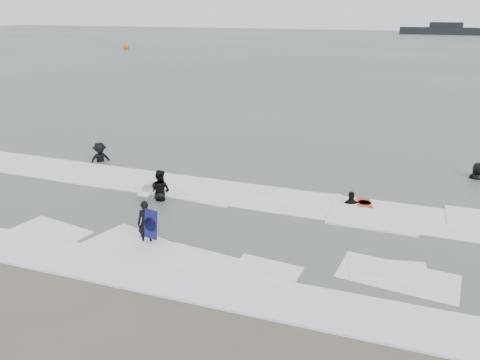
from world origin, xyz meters
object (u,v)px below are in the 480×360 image
(surfer_right_near, at_px, (351,205))
(vessel_horizon, at_px, (445,30))
(buoy, at_px, (126,47))
(surfer_centre, at_px, (147,244))
(surfer_breaker, at_px, (101,163))
(surfer_right_far, at_px, (477,180))
(surfer_wading, at_px, (161,200))

(surfer_right_near, relative_size, vessel_horizon, 0.07)
(buoy, relative_size, vessel_horizon, 0.07)
(surfer_centre, bearing_deg, surfer_breaker, 119.44)
(surfer_right_far, height_order, vessel_horizon, vessel_horizon)
(surfer_wading, xyz_separation_m, buoy, (-41.36, 61.14, 0.42))
(surfer_right_near, bearing_deg, surfer_right_far, -157.50)
(surfer_wading, height_order, surfer_right_far, surfer_right_far)
(buoy, distance_m, vessel_horizon, 93.77)
(surfer_centre, xyz_separation_m, surfer_right_near, (5.85, 5.65, 0.00))
(buoy, bearing_deg, surfer_wading, -55.93)
(surfer_right_far, distance_m, buoy, 76.14)
(surfer_right_near, bearing_deg, surfer_breaker, -26.82)
(surfer_centre, xyz_separation_m, buoy, (-42.80, 64.61, 0.42))
(surfer_right_far, xyz_separation_m, buoy, (-53.60, 54.08, 0.42))
(buoy, bearing_deg, surfer_right_far, -45.26)
(surfer_centre, relative_size, surfer_wading, 0.83)
(vessel_horizon, bearing_deg, surfer_centre, -95.90)
(surfer_wading, relative_size, buoy, 1.12)
(surfer_wading, relative_size, surfer_right_far, 0.95)
(surfer_right_near, xyz_separation_m, buoy, (-48.65, 58.96, 0.42))
(surfer_centre, height_order, surfer_right_near, surfer_right_near)
(surfer_centre, height_order, buoy, buoy)
(surfer_right_far, bearing_deg, surfer_wading, 15.08)
(surfer_centre, bearing_deg, surfer_right_near, 28.61)
(surfer_breaker, xyz_separation_m, vessel_horizon, (20.99, 132.26, 1.25))
(surfer_wading, height_order, buoy, buoy)
(surfer_right_far, bearing_deg, surfer_breaker, -2.48)
(surfer_centre, bearing_deg, surfer_right_far, 28.89)
(surfer_right_far, height_order, buoy, buoy)
(buoy, bearing_deg, vessel_horizon, 52.45)
(surfer_right_far, distance_m, vessel_horizon, 128.48)
(buoy, xyz_separation_m, vessel_horizon, (57.14, 74.34, 0.83))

